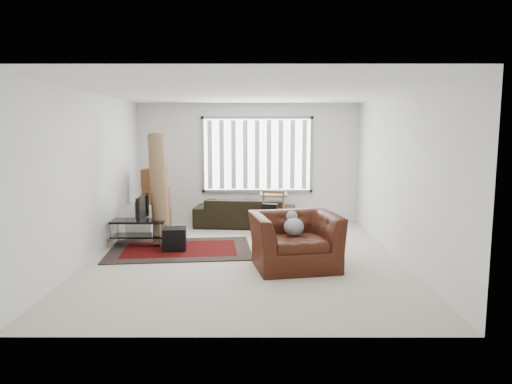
# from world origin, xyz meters

# --- Properties ---
(room) EXTENTS (6.00, 6.02, 2.71)m
(room) POSITION_xyz_m (0.03, 0.51, 1.76)
(room) COLOR beige
(room) RESTS_ON ground
(persian_rug) EXTENTS (2.61, 1.88, 0.02)m
(persian_rug) POSITION_xyz_m (-1.16, 0.44, 0.01)
(persian_rug) COLOR black
(persian_rug) RESTS_ON ground
(tv_stand) EXTENTS (0.97, 0.43, 0.48)m
(tv_stand) POSITION_xyz_m (-1.95, 0.72, 0.35)
(tv_stand) COLOR black
(tv_stand) RESTS_ON ground
(tv) EXTENTS (0.10, 0.78, 0.45)m
(tv) POSITION_xyz_m (-1.95, 0.72, 0.71)
(tv) COLOR black
(tv) RESTS_ON tv_stand
(subwoofer) EXTENTS (0.42, 0.42, 0.39)m
(subwoofer) POSITION_xyz_m (-1.24, 0.39, 0.21)
(subwoofer) COLOR black
(subwoofer) RESTS_ON persian_rug
(moving_boxes) EXTENTS (0.57, 0.53, 1.30)m
(moving_boxes) POSITION_xyz_m (-1.93, 2.04, 0.60)
(moving_boxes) COLOR brown
(moving_boxes) RESTS_ON ground
(white_flatpack) EXTENTS (0.53, 0.24, 0.66)m
(white_flatpack) POSITION_xyz_m (-2.10, 1.31, 0.33)
(white_flatpack) COLOR silver
(white_flatpack) RESTS_ON ground
(rolled_rug) EXTENTS (0.54, 0.82, 2.05)m
(rolled_rug) POSITION_xyz_m (-1.61, 0.94, 1.02)
(rolled_rug) COLOR brown
(rolled_rug) RESTS_ON ground
(sofa) EXTENTS (2.25, 1.13, 0.84)m
(sofa) POSITION_xyz_m (-0.06, 2.45, 0.42)
(sofa) COLOR black
(sofa) RESTS_ON ground
(side_chair) EXTENTS (0.62, 0.62, 0.91)m
(side_chair) POSITION_xyz_m (0.46, 1.39, 0.50)
(side_chair) COLOR #937C60
(side_chair) RESTS_ON ground
(armchair) EXTENTS (1.46, 1.33, 0.95)m
(armchair) POSITION_xyz_m (0.77, -0.57, 0.48)
(armchair) COLOR #3D170C
(armchair) RESTS_ON ground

